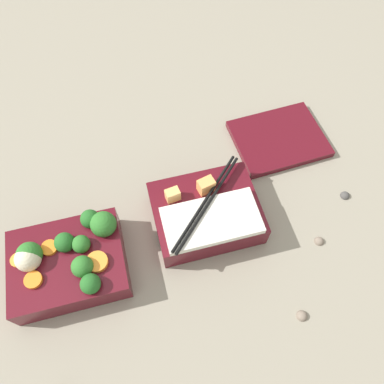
% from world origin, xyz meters
% --- Properties ---
extents(ground_plane, '(3.00, 3.00, 0.00)m').
position_xyz_m(ground_plane, '(0.00, 0.00, 0.00)').
color(ground_plane, gray).
extents(bento_tray_vegetable, '(0.18, 0.14, 0.08)m').
position_xyz_m(bento_tray_vegetable, '(-0.12, -0.02, 0.03)').
color(bento_tray_vegetable, '#510F19').
rests_on(bento_tray_vegetable, ground_plane).
extents(bento_tray_rice, '(0.18, 0.15, 0.08)m').
position_xyz_m(bento_tray_rice, '(0.12, 0.01, 0.03)').
color(bento_tray_rice, '#510F19').
rests_on(bento_tray_rice, ground_plane).
extents(bento_lid, '(0.18, 0.15, 0.01)m').
position_xyz_m(bento_lid, '(0.30, 0.14, 0.01)').
color(bento_lid, '#510F19').
rests_on(bento_lid, ground_plane).
extents(pebble_0, '(0.02, 0.02, 0.02)m').
position_xyz_m(pebble_0, '(0.38, -0.01, 0.00)').
color(pebble_0, '#474442').
rests_on(pebble_0, ground_plane).
extents(pebble_1, '(0.02, 0.02, 0.02)m').
position_xyz_m(pebble_1, '(0.22, -0.19, 0.00)').
color(pebble_1, '#7A6B5B').
rests_on(pebble_1, ground_plane).
extents(pebble_3, '(0.02, 0.02, 0.02)m').
position_xyz_m(pebble_3, '(0.29, -0.08, 0.00)').
color(pebble_3, '#7A6B5B').
rests_on(pebble_3, ground_plane).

